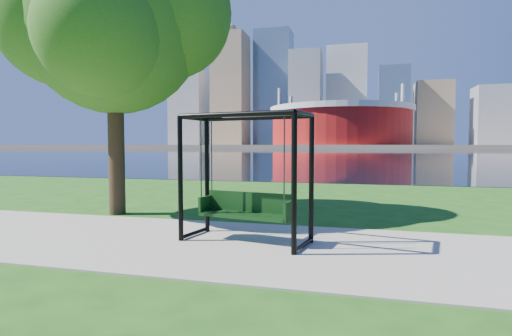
% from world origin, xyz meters
% --- Properties ---
extents(ground, '(900.00, 900.00, 0.00)m').
position_xyz_m(ground, '(0.00, 0.00, 0.00)').
color(ground, '#1E5114').
rests_on(ground, ground).
extents(path, '(120.00, 4.00, 0.03)m').
position_xyz_m(path, '(0.00, -0.50, 0.01)').
color(path, '#9E937F').
rests_on(path, ground).
extents(river, '(900.00, 180.00, 0.02)m').
position_xyz_m(river, '(0.00, 102.00, 0.01)').
color(river, black).
rests_on(river, ground).
extents(far_bank, '(900.00, 228.00, 2.00)m').
position_xyz_m(far_bank, '(0.00, 306.00, 1.00)').
color(far_bank, '#937F60').
rests_on(far_bank, ground).
extents(stadium, '(83.00, 83.00, 32.00)m').
position_xyz_m(stadium, '(-10.00, 235.00, 14.23)').
color(stadium, maroon).
rests_on(stadium, far_bank).
extents(skyline, '(392.00, 66.00, 96.50)m').
position_xyz_m(skyline, '(-4.27, 319.39, 35.89)').
color(skyline, gray).
rests_on(skyline, far_bank).
extents(swing, '(2.53, 1.45, 2.44)m').
position_xyz_m(swing, '(0.02, -0.19, 1.18)').
color(swing, black).
rests_on(swing, ground).
extents(park_tree, '(5.94, 5.37, 7.38)m').
position_xyz_m(park_tree, '(-4.26, 2.02, 5.13)').
color(park_tree, black).
rests_on(park_tree, ground).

